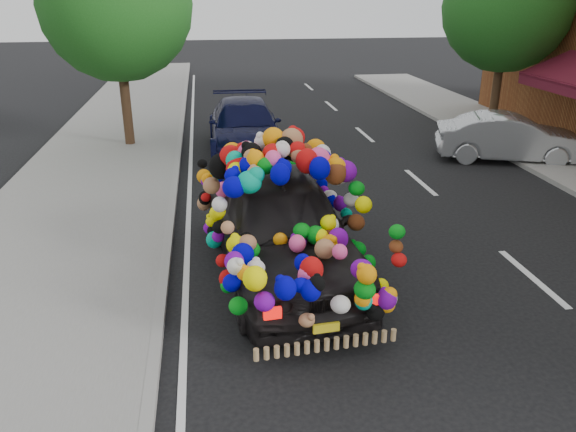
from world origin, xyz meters
name	(u,v)px	position (x,y,z in m)	size (l,w,h in m)	color
ground	(316,294)	(0.00, 0.00, 0.00)	(100.00, 100.00, 0.00)	black
sidewalk	(23,313)	(-4.30, 0.00, 0.06)	(4.00, 60.00, 0.12)	gray
kerb	(161,302)	(-2.35, 0.00, 0.07)	(0.15, 60.00, 0.13)	gray
lane_markings	(532,277)	(3.60, 0.00, 0.01)	(6.00, 50.00, 0.01)	silver
tree_near_sidewalk	(116,4)	(-3.80, 9.50, 4.02)	(4.20, 4.20, 6.13)	#332114
tree_far_b	(507,7)	(8.00, 10.00, 3.89)	(4.00, 4.00, 5.90)	#332114
plush_art_car	(281,204)	(-0.44, 0.83, 1.21)	(2.80, 5.33, 2.33)	black
navy_sedan	(244,127)	(-0.43, 8.55, 0.72)	(2.02, 4.98, 1.45)	black
silver_hatchback	(510,138)	(6.66, 6.48, 0.64)	(1.35, 3.88, 1.28)	#A6A9AE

